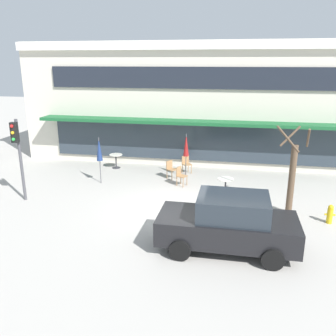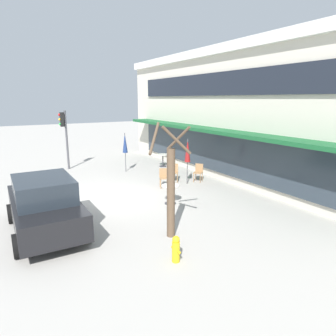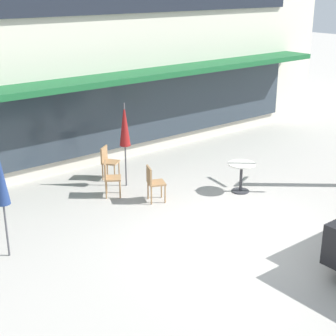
# 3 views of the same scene
# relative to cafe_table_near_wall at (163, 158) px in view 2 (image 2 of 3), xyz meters

# --- Properties ---
(ground_plane) EXTENTS (80.00, 80.00, 0.00)m
(ground_plane) POSITION_rel_cafe_table_near_wall_xyz_m (4.09, -4.96, -0.52)
(ground_plane) COLOR #ADA8A0
(building_facade) EXTENTS (19.62, 9.10, 6.60)m
(building_facade) POSITION_rel_cafe_table_near_wall_xyz_m (4.09, 5.00, 2.78)
(building_facade) COLOR beige
(building_facade) RESTS_ON ground
(cafe_table_near_wall) EXTENTS (0.70, 0.70, 0.76)m
(cafe_table_near_wall) POSITION_rel_cafe_table_near_wall_xyz_m (0.00, 0.00, 0.00)
(cafe_table_near_wall) COLOR #333338
(cafe_table_near_wall) RESTS_ON ground
(cafe_table_streetside) EXTENTS (0.70, 0.70, 0.76)m
(cafe_table_streetside) POSITION_rel_cafe_table_near_wall_xyz_m (5.97, -3.01, 0.00)
(cafe_table_streetside) COLOR #333338
(cafe_table_streetside) RESTS_ON ground
(patio_umbrella_green_folded) EXTENTS (0.28, 0.28, 2.20)m
(patio_umbrella_green_folded) POSITION_rel_cafe_table_near_wall_xyz_m (3.94, -0.85, 1.11)
(patio_umbrella_green_folded) COLOR #4C4C51
(patio_umbrella_green_folded) RESTS_ON ground
(patio_umbrella_cream_folded) EXTENTS (0.28, 0.28, 2.20)m
(patio_umbrella_cream_folded) POSITION_rel_cafe_table_near_wall_xyz_m (0.08, -2.46, 1.11)
(patio_umbrella_cream_folded) COLOR #4C4C51
(patio_umbrella_cream_folded) RESTS_ON ground
(cafe_chair_0) EXTENTS (0.56, 0.56, 0.89)m
(cafe_chair_0) POSITION_rel_cafe_table_near_wall_xyz_m (3.23, -1.17, 0.01)
(cafe_chair_0) COLOR #9E754C
(cafe_chair_0) RESTS_ON ground
(cafe_chair_1) EXTENTS (0.56, 0.56, 0.89)m
(cafe_chair_1) POSITION_rel_cafe_table_near_wall_xyz_m (3.85, -0.12, 0.01)
(cafe_chair_1) COLOR #9E754C
(cafe_chair_1) RESTS_ON ground
(cafe_chair_2) EXTENTS (0.52, 0.52, 0.89)m
(cafe_chair_2) POSITION_rel_cafe_table_near_wall_xyz_m (3.87, -2.12, 0.01)
(cafe_chair_2) COLOR #9E754C
(cafe_chair_2) RESTS_ON ground
(parked_sedan) EXTENTS (4.20, 2.02, 1.76)m
(parked_sedan) POSITION_rel_cafe_table_near_wall_xyz_m (6.22, -7.64, 0.36)
(parked_sedan) COLOR black
(parked_sedan) RESTS_ON ground
(street_tree) EXTENTS (1.24, 1.28, 3.38)m
(street_tree) POSITION_rel_cafe_table_near_wall_xyz_m (8.42, -4.46, 1.02)
(street_tree) COLOR brown
(street_tree) RESTS_ON ground
(traffic_light_pole) EXTENTS (0.26, 0.44, 3.40)m
(traffic_light_pole) POSITION_rel_cafe_table_near_wall_xyz_m (-2.24, -5.22, 1.78)
(traffic_light_pole) COLOR #47474C
(traffic_light_pole) RESTS_ON ground
(fire_hydrant) EXTENTS (0.36, 0.20, 0.71)m
(fire_hydrant) POSITION_rel_cafe_table_near_wall_xyz_m (9.75, -5.09, -0.16)
(fire_hydrant) COLOR gold
(fire_hydrant) RESTS_ON ground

